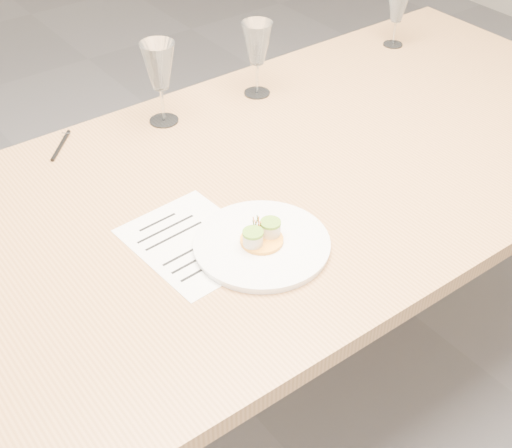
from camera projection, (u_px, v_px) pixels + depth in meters
ground at (238, 397)px, 2.11m from camera, size 7.00×7.00×0.00m
dining_table at (234, 216)px, 1.69m from camera, size 2.40×1.00×0.75m
dinner_plate at (262, 243)px, 1.49m from camera, size 0.29×0.29×0.07m
recipe_sheet at (193, 242)px, 1.51m from camera, size 0.25×0.31×0.00m
ballpoint_pen at (61, 145)px, 1.80m from camera, size 0.10×0.11×0.01m
wine_glass_2 at (159, 68)px, 1.80m from camera, size 0.09×0.09×0.22m
wine_glass_3 at (257, 45)px, 1.93m from camera, size 0.08×0.08×0.21m
wine_glass_4 at (398, 7)px, 2.19m from camera, size 0.07×0.07×0.18m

